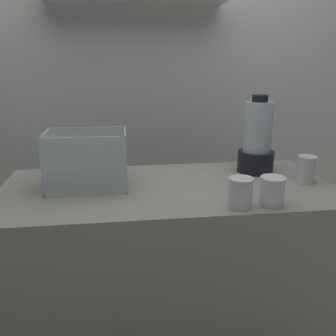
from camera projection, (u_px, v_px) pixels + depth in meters
The scene contains 7 objects.
counter at pixel (168, 278), 1.63m from camera, with size 1.40×0.64×0.90m, color #9E998E.
back_wall_unit at pixel (151, 85), 2.11m from camera, with size 2.60×0.24×2.50m.
carrot_display_bin at pixel (87, 170), 1.46m from camera, with size 0.32×0.21×0.23m.
blender_pitcher at pixel (257, 142), 1.65m from camera, with size 0.17×0.17×0.36m.
juice_cup_beet_far_left at pixel (240, 195), 1.27m from camera, with size 0.09×0.09×0.11m.
juice_cup_mango_left at pixel (272, 193), 1.29m from camera, with size 0.09×0.09×0.11m.
juice_cup_mango_middle at pixel (306, 170), 1.53m from camera, with size 0.08×0.08×0.12m.
Camera 1 is at (-0.18, -1.40, 1.41)m, focal length 37.95 mm.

